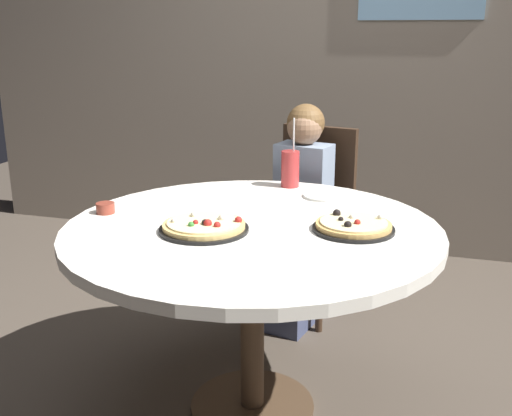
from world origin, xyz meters
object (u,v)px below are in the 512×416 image
Objects in this scene: chair_wooden at (311,210)px; soda_cup at (291,169)px; pizza_cheese at (353,226)px; pizza_veggie at (204,226)px; diner_child at (296,228)px; plate_small at (325,196)px; dining_table at (252,248)px; sauce_bowl at (105,208)px.

soda_cup reaches higher than chair_wooden.
pizza_veggie is at bearing -162.96° from pizza_cheese.
pizza_cheese is (0.37, -0.76, 0.28)m from diner_child.
pizza_cheese reaches higher than plate_small.
plate_small is (0.18, 0.45, 0.09)m from dining_table.
pizza_veggie reaches higher than plate_small.
soda_cup is (0.02, -0.22, 0.35)m from diner_child.
pizza_veggie is at bearing -97.80° from diner_child.
chair_wooden is 5.28× the size of plate_small.
chair_wooden is at bearing 106.99° from plate_small.
dining_table is 0.60m from soda_cup.
pizza_veggie and pizza_cheese have the same top height.
pizza_veggie reaches higher than dining_table.
chair_wooden is 13.57× the size of sauce_bowl.
pizza_cheese is at bearing -66.96° from plate_small.
plate_small is at bearing 113.04° from pizza_cheese.
dining_table is 0.99m from chair_wooden.
diner_child is at bearing 94.53° from soda_cup.
soda_cup is (0.14, 0.69, 0.06)m from pizza_veggie.
sauce_bowl is 0.89m from plate_small.
diner_child is 6.01× the size of plate_small.
chair_wooden is 1.02m from pizza_cheese.
sauce_bowl is at bearing -176.36° from pizza_cheese.
pizza_cheese is at bearing 7.00° from dining_table.
soda_cup reaches higher than plate_small.
chair_wooden is at bearing 109.69° from pizza_cheese.
diner_child reaches higher than sauce_bowl.
chair_wooden reaches higher than pizza_cheese.
chair_wooden is at bearing 88.90° from dining_table.
dining_table is 1.41× the size of chair_wooden.
diner_child reaches higher than plate_small.
plate_small is (0.20, -0.35, 0.27)m from diner_child.
chair_wooden is 0.60m from plate_small.
pizza_veggie is 4.45× the size of sauce_bowl.
plate_small is (0.16, -0.53, 0.22)m from chair_wooden.
pizza_veggie is (-0.12, -0.91, 0.28)m from diner_child.
chair_wooden reaches higher than dining_table.
pizza_cheese is (0.33, -0.94, 0.24)m from chair_wooden.
dining_table is at bearing 1.57° from sauce_bowl.
diner_child is at bearing 119.29° from plate_small.
diner_child reaches higher than chair_wooden.
diner_child is 0.89m from pizza_cheese.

